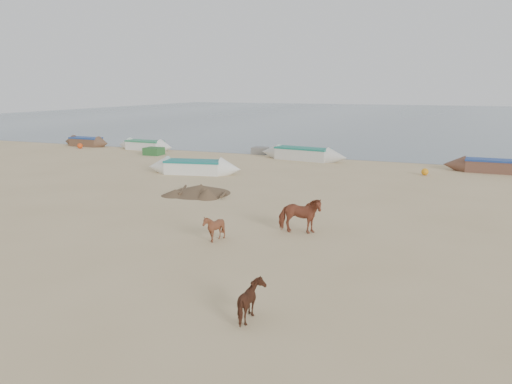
{
  "coord_description": "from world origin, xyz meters",
  "views": [
    {
      "loc": [
        8.0,
        -15.46,
        5.47
      ],
      "look_at": [
        0.0,
        4.0,
        1.0
      ],
      "focal_mm": 35.0,
      "sensor_mm": 36.0,
      "label": 1
    }
  ],
  "objects_px": {
    "near_canoe": "(194,167)",
    "cow_adult": "(300,215)",
    "calf_right": "(253,302)",
    "calf_front": "(214,228)"
  },
  "relations": [
    {
      "from": "near_canoe",
      "to": "cow_adult",
      "type": "bearing_deg",
      "value": -55.67
    },
    {
      "from": "cow_adult",
      "to": "calf_right",
      "type": "bearing_deg",
      "value": 178.52
    },
    {
      "from": "calf_front",
      "to": "near_canoe",
      "type": "relative_size",
      "value": 0.16
    },
    {
      "from": "cow_adult",
      "to": "near_canoe",
      "type": "distance_m",
      "value": 14.31
    },
    {
      "from": "cow_adult",
      "to": "calf_front",
      "type": "xyz_separation_m",
      "value": [
        -2.54,
        -2.14,
        -0.2
      ]
    },
    {
      "from": "cow_adult",
      "to": "calf_right",
      "type": "height_order",
      "value": "cow_adult"
    },
    {
      "from": "near_canoe",
      "to": "calf_front",
      "type": "bearing_deg",
      "value": -68.95
    },
    {
      "from": "cow_adult",
      "to": "near_canoe",
      "type": "height_order",
      "value": "cow_adult"
    },
    {
      "from": "cow_adult",
      "to": "near_canoe",
      "type": "bearing_deg",
      "value": 35.13
    },
    {
      "from": "cow_adult",
      "to": "calf_right",
      "type": "distance_m",
      "value": 7.42
    }
  ]
}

